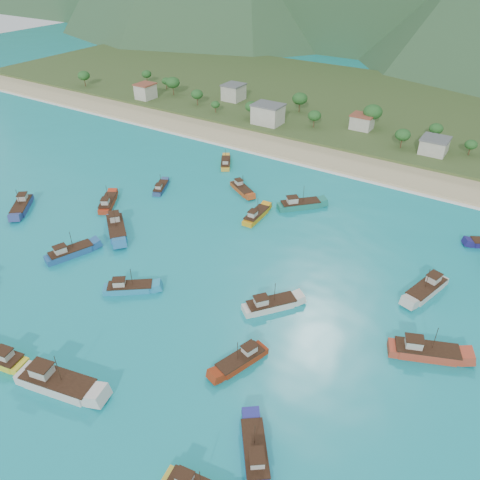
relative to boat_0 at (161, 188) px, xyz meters
The scene contains 22 objects.
ground 48.09m from the boat_0, 41.55° to the right, with size 600.00×600.00×0.00m, color #0C7F8C.
beach 59.28m from the boat_0, 52.62° to the left, with size 400.00×18.00×1.20m, color beige.
land 113.93m from the boat_0, 71.59° to the left, with size 400.00×110.00×2.40m, color #385123.
surf_line 52.05m from the boat_0, 46.26° to the left, with size 400.00×2.50×0.08m, color white.
village 86.94m from the boat_0, 52.75° to the left, with size 212.02×28.08×7.01m.
vegetation 78.23m from the boat_0, 67.65° to the left, with size 274.48×25.69×9.09m.
boat_0 is the anchor object (origin of this frame).
boat_1 23.37m from the boat_0, 30.17° to the left, with size 9.72×7.36×5.68m.
boat_2 70.59m from the boat_0, 63.10° to the right, with size 14.38×6.96×8.17m.
boat_4 40.33m from the boat_0, 17.22° to the left, with size 10.61×10.69×6.87m.
boat_6 84.05m from the boat_0, 16.50° to the right, with size 12.62×7.88×7.19m.
boat_7 76.69m from the boat_0, ahead, with size 6.62×12.19×6.91m.
boat_10 31.46m from the boat_0, ahead, with size 3.39×10.10×5.90m.
boat_11 24.00m from the boat_0, 76.26° to the right, with size 12.30×11.11×7.58m.
boat_12 85.87m from the boat_0, 40.67° to the right, with size 8.85×10.28×6.23m.
boat_14 37.31m from the boat_0, 130.01° to the right, with size 9.73×10.91×6.69m.
boat_16 69.04m from the boat_0, 38.07° to the right, with size 5.92×10.37×5.88m.
boat_17 24.95m from the boat_0, 75.13° to the left, with size 7.30×9.39×5.52m.
boat_18 36.58m from the boat_0, 83.65° to the right, with size 6.83×11.37×6.46m.
boat_23 58.51m from the boat_0, 28.06° to the right, with size 9.26×10.47×6.40m.
boat_24 45.55m from the boat_0, 57.65° to the right, with size 9.94×8.55×6.02m.
boat_25 15.99m from the boat_0, 112.16° to the right, with size 7.96×10.23×6.02m.
Camera 1 is at (48.01, -57.79, 62.17)m, focal length 35.00 mm.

